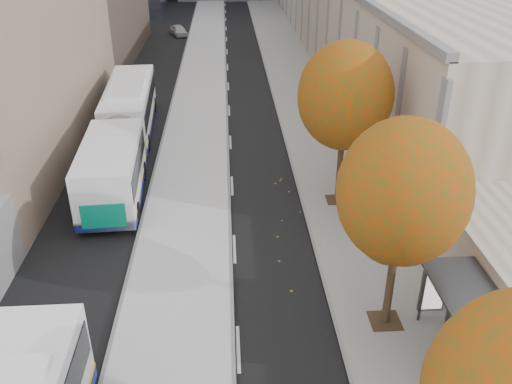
{
  "coord_description": "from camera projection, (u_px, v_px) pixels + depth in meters",
  "views": [
    {
      "loc": [
        -1.82,
        -1.6,
        13.13
      ],
      "look_at": [
        -0.68,
        18.49,
        2.5
      ],
      "focal_mm": 38.0,
      "sensor_mm": 36.0,
      "label": 1
    }
  ],
  "objects": [
    {
      "name": "distant_car",
      "position": [
        179.0,
        30.0,
        61.89
      ],
      "size": [
        2.45,
        3.73,
        1.18
      ],
      "primitive_type": "imported",
      "rotation": [
        0.0,
        0.0,
        0.33
      ],
      "color": "#BDBDBD",
      "rests_on": "ground"
    },
    {
      "name": "sidewalk",
      "position": [
        310.0,
        113.0,
        38.72
      ],
      "size": [
        4.75,
        150.0,
        0.08
      ],
      "primitive_type": "cube",
      "color": "gray",
      "rests_on": "ground"
    },
    {
      "name": "tree_d",
      "position": [
        345.0,
        96.0,
        24.68
      ],
      "size": [
        4.4,
        4.4,
        7.6
      ],
      "color": "#2F2617",
      "rests_on": "sidewalk"
    },
    {
      "name": "bus_shelter",
      "position": [
        477.0,
        310.0,
        16.57
      ],
      "size": [
        1.9,
        4.4,
        2.53
      ],
      "color": "#383A3F",
      "rests_on": "sidewalk"
    },
    {
      "name": "tree_c",
      "position": [
        403.0,
        192.0,
        16.84
      ],
      "size": [
        4.2,
        4.2,
        7.28
      ],
      "color": "#2F2617",
      "rests_on": "sidewalk"
    },
    {
      "name": "bus_far",
      "position": [
        123.0,
        129.0,
        31.43
      ],
      "size": [
        3.72,
        18.46,
        3.06
      ],
      "rotation": [
        0.0,
        0.0,
        0.06
      ],
      "color": "white",
      "rests_on": "ground"
    },
    {
      "name": "bus_platform",
      "position": [
        198.0,
        115.0,
        38.3
      ],
      "size": [
        4.25,
        150.0,
        0.15
      ],
      "primitive_type": "cube",
      "color": "silver",
      "rests_on": "ground"
    }
  ]
}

